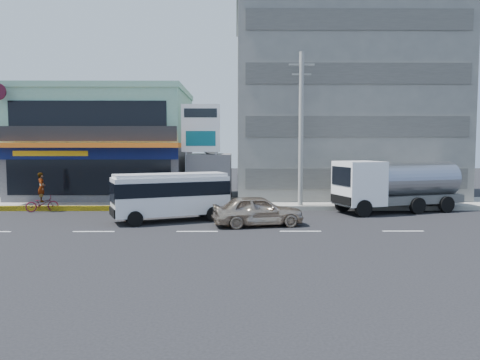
# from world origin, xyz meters

# --- Properties ---
(ground) EXTENTS (120.00, 120.00, 0.00)m
(ground) POSITION_xyz_m (0.00, 0.00, 0.00)
(ground) COLOR black
(ground) RESTS_ON ground
(sidewalk) EXTENTS (70.00, 5.00, 0.30)m
(sidewalk) POSITION_xyz_m (5.00, 9.50, 0.15)
(sidewalk) COLOR gray
(sidewalk) RESTS_ON ground
(shop_building) EXTENTS (12.40, 11.70, 8.00)m
(shop_building) POSITION_xyz_m (-8.00, 13.95, 4.00)
(shop_building) COLOR #3F3F43
(shop_building) RESTS_ON ground
(concrete_building) EXTENTS (16.00, 12.00, 14.00)m
(concrete_building) POSITION_xyz_m (10.00, 15.00, 7.00)
(concrete_building) COLOR gray
(concrete_building) RESTS_ON ground
(gap_structure) EXTENTS (3.00, 6.00, 3.50)m
(gap_structure) POSITION_xyz_m (0.00, 12.00, 1.75)
(gap_structure) COLOR #3F3F43
(gap_structure) RESTS_ON ground
(satellite_dish) EXTENTS (1.50, 1.50, 0.15)m
(satellite_dish) POSITION_xyz_m (0.00, 11.00, 3.58)
(satellite_dish) COLOR slate
(satellite_dish) RESTS_ON gap_structure
(billboard) EXTENTS (2.60, 0.18, 6.90)m
(billboard) POSITION_xyz_m (-0.50, 9.20, 4.93)
(billboard) COLOR gray
(billboard) RESTS_ON ground
(utility_pole_near) EXTENTS (1.60, 0.30, 10.00)m
(utility_pole_near) POSITION_xyz_m (6.00, 7.40, 5.15)
(utility_pole_near) COLOR #999993
(utility_pole_near) RESTS_ON ground
(minibus) EXTENTS (6.54, 4.23, 2.61)m
(minibus) POSITION_xyz_m (-1.71, 3.11, 1.56)
(minibus) COLOR silver
(minibus) RESTS_ON ground
(sedan) EXTENTS (4.96, 2.71, 1.60)m
(sedan) POSITION_xyz_m (3.00, 1.57, 0.80)
(sedan) COLOR #B9A48D
(sedan) RESTS_ON ground
(tanker_truck) EXTENTS (8.43, 4.66, 3.19)m
(tanker_truck) POSITION_xyz_m (11.67, 6.40, 1.71)
(tanker_truck) COLOR white
(tanker_truck) RESTS_ON ground
(motorcycle_rider) EXTENTS (2.02, 1.40, 2.46)m
(motorcycle_rider) POSITION_xyz_m (-10.29, 6.80, 0.81)
(motorcycle_rider) COLOR #540C1C
(motorcycle_rider) RESTS_ON ground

